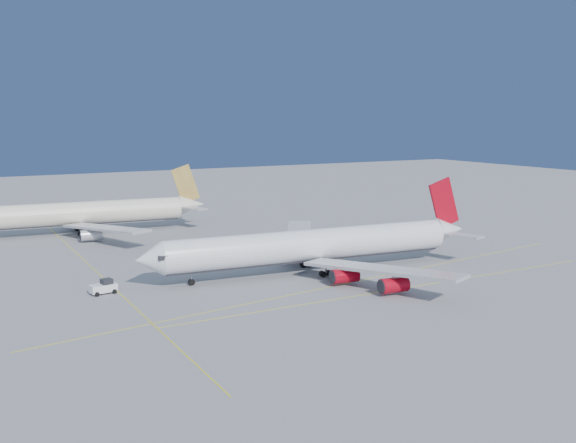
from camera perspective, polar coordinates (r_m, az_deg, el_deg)
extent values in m
plane|color=slate|center=(123.64, 4.41, -4.72)|extent=(500.00, 500.00, 0.00)
cube|color=#D7C90B|center=(115.60, 10.33, -5.84)|extent=(90.00, 0.18, 0.02)
cube|color=#D7C90B|center=(118.83, 6.01, -5.32)|extent=(118.86, 16.88, 0.02)
cube|color=#D7C90B|center=(136.03, -17.16, -3.82)|extent=(0.18, 140.00, 0.02)
cylinder|color=white|center=(124.03, 2.07, -2.09)|extent=(58.59, 10.87, 6.04)
cone|color=white|center=(113.98, -12.28, -3.32)|extent=(5.17, 6.41, 6.04)
cone|color=white|center=(141.25, 14.10, -0.71)|extent=(7.74, 6.32, 5.74)
cube|color=black|center=(114.25, -11.32, -2.94)|extent=(2.14, 5.85, 0.73)
cube|color=#B7B7BC|center=(112.52, 8.30, -4.24)|extent=(15.93, 30.08, 0.57)
cube|color=#B7B7BC|center=(141.54, 0.97, -1.35)|extent=(20.05, 28.68, 0.57)
cube|color=#A20616|center=(139.43, 13.69, 1.60)|extent=(8.02, 1.13, 11.01)
cylinder|color=gray|center=(116.52, -8.58, -4.78)|extent=(0.25, 0.25, 2.39)
cylinder|color=black|center=(116.81, -8.57, -5.35)|extent=(1.20, 0.82, 1.15)
cylinder|color=gray|center=(121.55, 3.39, -4.10)|extent=(0.33, 0.33, 2.39)
cylinder|color=black|center=(121.83, 3.39, -4.65)|extent=(1.22, 1.03, 1.15)
cylinder|color=gray|center=(128.98, 1.64, -3.30)|extent=(0.33, 0.33, 2.39)
cylinder|color=black|center=(129.25, 1.64, -3.82)|extent=(1.22, 1.03, 1.15)
cylinder|color=#A20616|center=(115.40, 5.06, -4.83)|extent=(5.20, 3.01, 2.60)
cylinder|color=#A20616|center=(110.16, 9.38, -5.61)|extent=(5.20, 3.01, 2.60)
cylinder|color=#A20616|center=(135.36, 0.32, -2.68)|extent=(5.20, 3.01, 2.60)
cylinder|color=#A20616|center=(145.23, 0.43, -1.86)|extent=(5.20, 3.01, 2.60)
cylinder|color=beige|center=(173.65, -18.32, 0.69)|extent=(54.01, 10.81, 5.89)
cone|color=beige|center=(178.84, -8.58, 1.49)|extent=(7.71, 6.23, 5.59)
cube|color=#B7B7BC|center=(158.50, -15.93, -0.58)|extent=(15.20, 28.92, 0.57)
cube|color=#B7B7BC|center=(190.35, -17.27, 0.97)|extent=(19.56, 27.47, 0.57)
cube|color=#B49B43|center=(177.77, -9.10, 3.30)|extent=(7.95, 1.19, 10.92)
cylinder|color=gray|center=(170.18, -17.77, -0.67)|extent=(0.33, 0.33, 2.37)
cylinder|color=black|center=(170.38, -17.75, -1.06)|extent=(1.22, 1.03, 1.14)
cylinder|color=gray|center=(178.39, -18.06, -0.24)|extent=(0.33, 0.33, 2.37)
cylinder|color=black|center=(178.58, -18.04, -0.62)|extent=(1.22, 1.03, 1.14)
cylinder|color=#B7B7BC|center=(161.31, -17.08, -1.16)|extent=(5.17, 3.03, 2.58)
cylinder|color=#B7B7BC|center=(187.48, -18.04, 0.21)|extent=(5.17, 3.03, 2.58)
cube|color=white|center=(114.50, -16.11, -5.70)|extent=(4.66, 2.80, 1.32)
cube|color=black|center=(114.48, -15.82, -5.18)|extent=(2.01, 2.10, 0.99)
cylinder|color=black|center=(113.10, -16.61, -6.23)|extent=(0.82, 0.49, 0.77)
cylinder|color=black|center=(115.20, -17.02, -5.96)|extent=(0.82, 0.49, 0.77)
cylinder|color=black|center=(114.15, -15.16, -6.02)|extent=(0.82, 0.49, 0.77)
cylinder|color=black|center=(116.23, -15.59, -5.76)|extent=(0.82, 0.49, 0.77)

